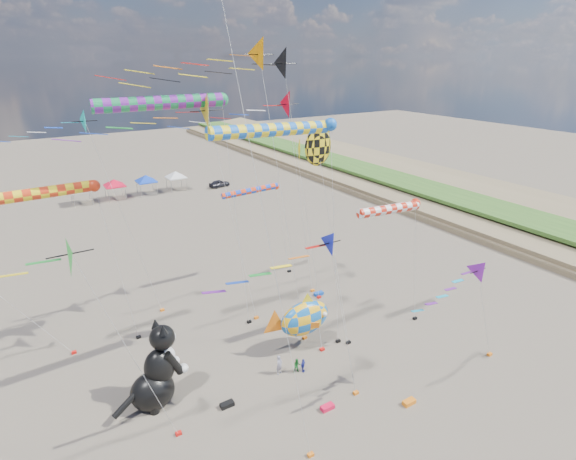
% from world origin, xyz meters
% --- Properties ---
extents(delta_kite_0, '(9.78, 1.87, 18.13)m').
position_xyz_m(delta_kite_0, '(-9.46, 22.76, 16.82)').
color(delta_kite_0, '#0BC8B9').
rests_on(delta_kite_0, ground).
extents(delta_kite_2, '(9.66, 1.64, 12.44)m').
position_xyz_m(delta_kite_2, '(-1.36, 5.31, 11.18)').
color(delta_kite_2, '#1421D0').
rests_on(delta_kite_2, ground).
extents(delta_kite_3, '(12.34, 2.44, 19.01)m').
position_xyz_m(delta_kite_3, '(4.49, 18.56, 17.49)').
color(delta_kite_3, red).
rests_on(delta_kite_3, ground).
extents(delta_kite_4, '(15.58, 2.55, 22.22)m').
position_xyz_m(delta_kite_4, '(2.32, 17.18, 20.64)').
color(delta_kite_4, black).
rests_on(delta_kite_4, ground).
extents(delta_kite_5, '(11.44, 2.23, 14.22)m').
position_xyz_m(delta_kite_5, '(-13.04, 8.27, 12.80)').
color(delta_kite_5, '#1A8025').
rests_on(delta_kite_5, ground).
extents(delta_kite_6, '(12.58, 2.66, 19.37)m').
position_xyz_m(delta_kite_6, '(-2.72, 17.16, 17.79)').
color(delta_kite_6, gold).
rests_on(delta_kite_6, ground).
extents(delta_kite_7, '(12.65, 2.23, 22.66)m').
position_xyz_m(delta_kite_7, '(-1.50, 12.46, 21.21)').
color(delta_kite_7, orange).
rests_on(delta_kite_7, ground).
extents(delta_kite_8, '(8.55, 1.61, 9.63)m').
position_xyz_m(delta_kite_8, '(10.00, 3.15, 8.43)').
color(delta_kite_8, purple).
rests_on(delta_kite_8, ground).
extents(windsock_0, '(7.19, 0.76, 11.23)m').
position_xyz_m(windsock_0, '(9.23, 9.76, 10.78)').
color(windsock_0, red).
rests_on(windsock_0, ground).
extents(windsock_1, '(7.32, 0.61, 9.92)m').
position_xyz_m(windsock_1, '(4.71, 23.33, 9.52)').
color(windsock_1, '#ED3B10').
rests_on(windsock_1, ground).
extents(windsock_2, '(8.37, 0.82, 13.42)m').
position_xyz_m(windsock_2, '(-12.49, 19.65, 12.95)').
color(windsock_2, red).
rests_on(windsock_2, ground).
extents(windsock_3, '(10.26, 0.85, 17.68)m').
position_xyz_m(windsock_3, '(0.01, 10.64, 17.19)').
color(windsock_3, blue).
rests_on(windsock_3, ground).
extents(windsock_4, '(10.17, 0.95, 19.03)m').
position_xyz_m(windsock_4, '(-4.66, 16.91, 18.50)').
color(windsock_4, '#19894A').
rests_on(windsock_4, ground).
extents(angelfish_kite, '(3.74, 3.02, 16.89)m').
position_xyz_m(angelfish_kite, '(3.74, 12.05, 15.45)').
color(angelfish_kite, yellow).
rests_on(angelfish_kite, ground).
extents(cat_inflatable, '(4.70, 3.02, 5.87)m').
position_xyz_m(cat_inflatable, '(-8.83, 11.58, 2.93)').
color(cat_inflatable, black).
rests_on(cat_inflatable, ground).
extents(fish_inflatable, '(5.66, 2.50, 4.85)m').
position_xyz_m(fish_inflatable, '(2.58, 11.44, 2.71)').
color(fish_inflatable, '#1260B4').
rests_on(fish_inflatable, ground).
extents(person_adult, '(0.65, 0.55, 1.51)m').
position_xyz_m(person_adult, '(-0.59, 9.86, 0.76)').
color(person_adult, '#8F8BA1').
rests_on(person_adult, ground).
extents(child_green, '(0.66, 0.59, 1.13)m').
position_xyz_m(child_green, '(0.57, 9.31, 0.57)').
color(child_green, '#1A6E27').
rests_on(child_green, ground).
extents(child_blue, '(0.67, 0.52, 1.06)m').
position_xyz_m(child_blue, '(0.97, 9.15, 0.53)').
color(child_blue, '#232E9E').
rests_on(child_blue, ground).
extents(kite_bag_0, '(0.90, 0.44, 0.30)m').
position_xyz_m(kite_bag_0, '(-5.17, 8.87, 0.15)').
color(kite_bag_0, black).
rests_on(kite_bag_0, ground).
extents(kite_bag_1, '(0.90, 0.44, 0.30)m').
position_xyz_m(kite_bag_1, '(0.24, 5.20, 0.15)').
color(kite_bag_1, red).
rests_on(kite_bag_1, ground).
extents(kite_bag_2, '(0.90, 0.44, 0.30)m').
position_xyz_m(kite_bag_2, '(8.47, 17.66, 0.15)').
color(kite_bag_2, '#1246B5').
rests_on(kite_bag_2, ground).
extents(kite_bag_3, '(0.90, 0.44, 0.30)m').
position_xyz_m(kite_bag_3, '(5.08, 2.74, 0.15)').
color(kite_bag_3, orange).
rests_on(kite_bag_3, ground).
extents(tent_row, '(19.20, 4.20, 3.80)m').
position_xyz_m(tent_row, '(1.50, 60.00, 3.15)').
color(tent_row, white).
rests_on(tent_row, ground).
extents(parked_car, '(3.83, 1.94, 1.25)m').
position_xyz_m(parked_car, '(16.02, 58.00, 0.63)').
color(parked_car, '#26262D').
rests_on(parked_car, ground).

